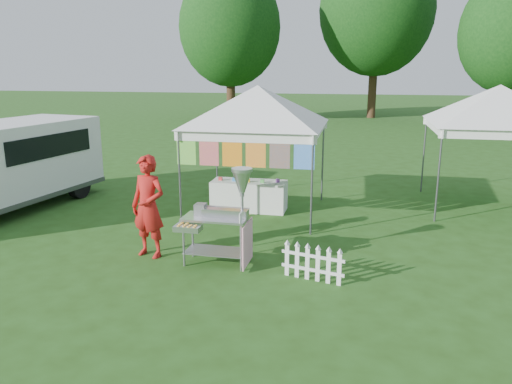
# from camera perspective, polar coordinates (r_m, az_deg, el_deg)

# --- Properties ---
(ground) EXTENTS (120.00, 120.00, 0.00)m
(ground) POSITION_cam_1_polar(r_m,az_deg,el_deg) (8.84, -4.44, -8.52)
(ground) COLOR #264A15
(ground) RESTS_ON ground
(canopy_main) EXTENTS (4.24, 4.24, 3.45)m
(canopy_main) POSITION_cam_1_polar(r_m,az_deg,el_deg) (11.57, 0.20, 12.06)
(canopy_main) COLOR #59595E
(canopy_main) RESTS_ON ground
(canopy_right) EXTENTS (4.24, 4.24, 3.45)m
(canopy_right) POSITION_cam_1_polar(r_m,az_deg,el_deg) (13.22, 26.20, 10.92)
(canopy_right) COLOR #59595E
(canopy_right) RESTS_ON ground
(tree_left) EXTENTS (6.40, 6.40, 9.53)m
(tree_left) POSITION_cam_1_polar(r_m,az_deg,el_deg) (32.99, -2.98, 18.27)
(tree_left) COLOR #392514
(tree_left) RESTS_ON ground
(tree_mid) EXTENTS (7.60, 7.60, 11.52)m
(tree_mid) POSITION_cam_1_polar(r_m,az_deg,el_deg) (36.03, 13.64, 19.63)
(tree_mid) COLOR #392514
(tree_mid) RESTS_ON ground
(donut_cart) EXTENTS (1.26, 0.84, 1.74)m
(donut_cart) POSITION_cam_1_polar(r_m,az_deg,el_deg) (8.60, -3.53, -1.94)
(donut_cart) COLOR gray
(donut_cart) RESTS_ON ground
(vendor) EXTENTS (0.78, 0.61, 1.88)m
(vendor) POSITION_cam_1_polar(r_m,az_deg,el_deg) (9.23, -12.20, -1.64)
(vendor) COLOR #B31916
(vendor) RESTS_ON ground
(cargo_van) EXTENTS (2.77, 5.30, 2.10)m
(cargo_van) POSITION_cam_1_polar(r_m,az_deg,el_deg) (13.49, -26.69, 2.91)
(cargo_van) COLOR white
(cargo_van) RESTS_ON ground
(picket_fence) EXTENTS (1.05, 0.30, 0.56)m
(picket_fence) POSITION_cam_1_polar(r_m,az_deg,el_deg) (8.23, 6.48, -8.16)
(picket_fence) COLOR white
(picket_fence) RESTS_ON ground
(display_table) EXTENTS (1.80, 0.70, 0.72)m
(display_table) POSITION_cam_1_polar(r_m,az_deg,el_deg) (12.14, -0.81, -0.40)
(display_table) COLOR white
(display_table) RESTS_ON ground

